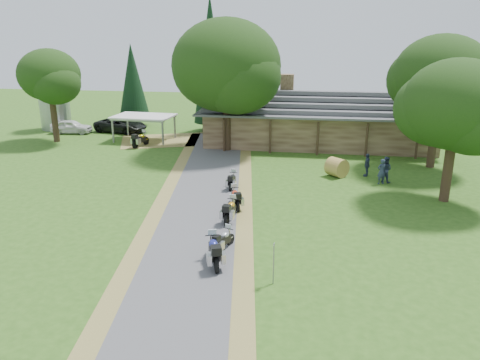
% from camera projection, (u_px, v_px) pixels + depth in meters
% --- Properties ---
extents(ground, '(120.00, 120.00, 0.00)m').
position_uv_depth(ground, '(189.00, 252.00, 22.08)').
color(ground, '#2E5417').
rests_on(ground, ground).
extents(driveway, '(51.95, 51.95, 0.00)m').
position_uv_depth(driveway, '(199.00, 219.00, 25.93)').
color(driveway, '#4F4F52').
rests_on(driveway, ground).
extents(lodge, '(21.40, 9.40, 4.90)m').
position_uv_depth(lodge, '(318.00, 117.00, 43.07)').
color(lodge, brown).
rests_on(lodge, ground).
extents(silo, '(3.42, 3.42, 6.27)m').
position_uv_depth(silo, '(54.00, 100.00, 49.35)').
color(silo, gray).
rests_on(silo, ground).
extents(carport, '(5.75, 4.04, 2.39)m').
position_uv_depth(carport, '(144.00, 128.00, 44.61)').
color(carport, silver).
rests_on(carport, ground).
extents(car_white_sedan, '(2.77, 5.46, 1.75)m').
position_uv_depth(car_white_sedan, '(71.00, 125.00, 47.77)').
color(car_white_sedan, silver).
rests_on(car_white_sedan, ground).
extents(car_dark_suv, '(3.76, 6.38, 2.29)m').
position_uv_depth(car_dark_suv, '(120.00, 121.00, 48.28)').
color(car_dark_suv, black).
rests_on(car_dark_suv, ground).
extents(motorcycle_row_a, '(1.30, 2.16, 1.40)m').
position_uv_depth(motorcycle_row_a, '(214.00, 250.00, 20.72)').
color(motorcycle_row_a, navy).
rests_on(motorcycle_row_a, ground).
extents(motorcycle_row_b, '(1.10, 1.76, 1.15)m').
position_uv_depth(motorcycle_row_b, '(223.00, 239.00, 22.07)').
color(motorcycle_row_b, '#9C9FA3').
rests_on(motorcycle_row_b, ground).
extents(motorcycle_row_c, '(0.79, 1.96, 1.31)m').
position_uv_depth(motorcycle_row_c, '(230.00, 209.00, 25.59)').
color(motorcycle_row_c, '#C88B19').
rests_on(motorcycle_row_c, ground).
extents(motorcycle_row_d, '(1.20, 1.96, 1.28)m').
position_uv_depth(motorcycle_row_d, '(236.00, 197.00, 27.54)').
color(motorcycle_row_d, red).
rests_on(motorcycle_row_d, ground).
extents(motorcycle_row_e, '(0.55, 1.68, 1.15)m').
position_uv_depth(motorcycle_row_e, '(232.00, 180.00, 31.00)').
color(motorcycle_row_e, black).
rests_on(motorcycle_row_e, ground).
extents(motorcycle_carport_a, '(1.22, 2.20, 1.43)m').
position_uv_depth(motorcycle_carport_a, '(140.00, 139.00, 42.29)').
color(motorcycle_carport_a, '#C4B70D').
rests_on(motorcycle_carport_a, ground).
extents(person_a, '(0.71, 0.64, 2.07)m').
position_uv_depth(person_a, '(382.00, 169.00, 31.69)').
color(person_a, '#2D3851').
rests_on(person_a, ground).
extents(person_b, '(0.74, 0.68, 2.13)m').
position_uv_depth(person_b, '(386.00, 167.00, 32.07)').
color(person_b, '#2D3851').
rests_on(person_b, ground).
extents(person_c, '(0.54, 0.65, 1.97)m').
position_uv_depth(person_c, '(367.00, 163.00, 33.44)').
color(person_c, '#2D3851').
rests_on(person_c, ground).
extents(hay_bale, '(1.81, 1.81, 1.34)m').
position_uv_depth(hay_bale, '(337.00, 167.00, 33.49)').
color(hay_bale, '#A77D3D').
rests_on(hay_bale, ground).
extents(sign_post, '(0.33, 0.05, 1.83)m').
position_uv_depth(sign_post, '(274.00, 264.00, 19.00)').
color(sign_post, gray).
rests_on(sign_post, ground).
extents(oak_lodge_left, '(9.15, 9.15, 11.73)m').
position_uv_depth(oak_lodge_left, '(227.00, 82.00, 39.44)').
color(oak_lodge_left, black).
rests_on(oak_lodge_left, ground).
extents(oak_lodge_right, '(6.92, 6.92, 11.18)m').
position_uv_depth(oak_lodge_right, '(439.00, 94.00, 34.32)').
color(oak_lodge_right, black).
rests_on(oak_lodge_right, ground).
extents(oak_driveway, '(6.26, 6.26, 9.54)m').
position_uv_depth(oak_driveway, '(454.00, 124.00, 27.38)').
color(oak_driveway, black).
rests_on(oak_driveway, ground).
extents(oak_silo, '(5.56, 5.56, 10.01)m').
position_uv_depth(oak_silo, '(51.00, 88.00, 42.93)').
color(oak_silo, black).
rests_on(oak_silo, ground).
extents(cedar_near, '(3.67, 3.67, 13.54)m').
position_uv_depth(cedar_near, '(211.00, 65.00, 47.15)').
color(cedar_near, black).
rests_on(cedar_near, ground).
extents(cedar_far, '(3.36, 3.36, 8.84)m').
position_uv_depth(cedar_far, '(133.00, 85.00, 50.57)').
color(cedar_far, black).
rests_on(cedar_far, ground).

